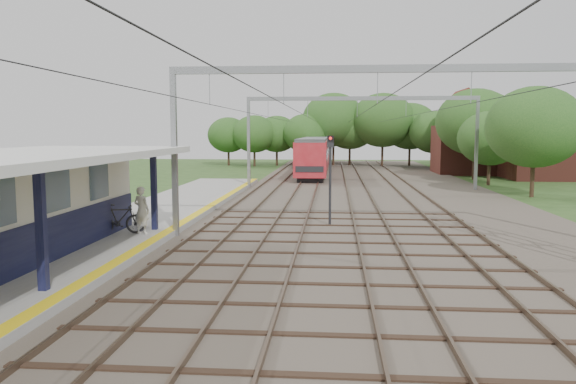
{
  "coord_description": "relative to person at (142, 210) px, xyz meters",
  "views": [
    {
      "loc": [
        1.54,
        -7.53,
        4.43
      ],
      "look_at": [
        -0.61,
        18.37,
        1.6
      ],
      "focal_mm": 35.0,
      "sensor_mm": 36.0,
      "label": 1
    }
  ],
  "objects": [
    {
      "name": "ballast_bed",
      "position": [
        10.09,
        16.03,
        -1.25
      ],
      "size": [
        18.0,
        90.0,
        0.1
      ],
      "primitive_type": "cube",
      "color": "#473D33",
      "rests_on": "ground"
    },
    {
      "name": "platform",
      "position": [
        -1.41,
        0.03,
        -1.13
      ],
      "size": [
        5.0,
        52.0,
        0.35
      ],
      "primitive_type": "cube",
      "color": "gray",
      "rests_on": "ground"
    },
    {
      "name": "yellow_stripe",
      "position": [
        0.84,
        0.03,
        -0.95
      ],
      "size": [
        0.45,
        52.0,
        0.01
      ],
      "primitive_type": "cube",
      "color": "yellow",
      "rests_on": "platform"
    },
    {
      "name": "rail_tracks",
      "position": [
        7.59,
        16.03,
        -1.13
      ],
      "size": [
        11.8,
        88.0,
        0.15
      ],
      "color": "brown",
      "rests_on": "ballast_bed"
    },
    {
      "name": "catenary_system",
      "position": [
        9.47,
        11.31,
        4.21
      ],
      "size": [
        17.22,
        88.0,
        7.0
      ],
      "color": "gray",
      "rests_on": "ground"
    },
    {
      "name": "tree_band",
      "position": [
        9.93,
        43.15,
        3.62
      ],
      "size": [
        31.72,
        30.88,
        8.82
      ],
      "color": "#382619",
      "rests_on": "ground"
    },
    {
      "name": "house_near",
      "position": [
        27.09,
        32.03,
        1.69
      ],
      "size": [
        7.0,
        6.12,
        7.89
      ],
      "color": "brown",
      "rests_on": "ground"
    },
    {
      "name": "house_far",
      "position": [
        22.09,
        38.03,
        1.93
      ],
      "size": [
        8.0,
        6.12,
        8.66
      ],
      "color": "brown",
      "rests_on": "ground"
    },
    {
      "name": "person",
      "position": [
        0.0,
        0.0,
        0.0
      ],
      "size": [
        0.81,
        0.66,
        1.9
      ],
      "primitive_type": "imported",
      "rotation": [
        0.0,
        0.0,
        2.81
      ],
      "color": "beige",
      "rests_on": "platform"
    },
    {
      "name": "bicycle",
      "position": [
        -0.87,
        -0.1,
        -0.35
      ],
      "size": [
        2.08,
        1.08,
        1.2
      ],
      "primitive_type": "imported",
      "rotation": [
        0.0,
        0.0,
        1.84
      ],
      "color": "black",
      "rests_on": "platform"
    },
    {
      "name": "train",
      "position": [
        5.59,
        41.82,
        0.74
      ],
      "size": [
        2.77,
        34.53,
        3.65
      ],
      "color": "black",
      "rests_on": "ballast_bed"
    },
    {
      "name": "signal_post",
      "position": [
        7.44,
        4.22,
        1.32
      ],
      "size": [
        0.31,
        0.27,
        4.22
      ],
      "rotation": [
        0.0,
        0.0,
        0.14
      ],
      "color": "black",
      "rests_on": "ground"
    }
  ]
}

